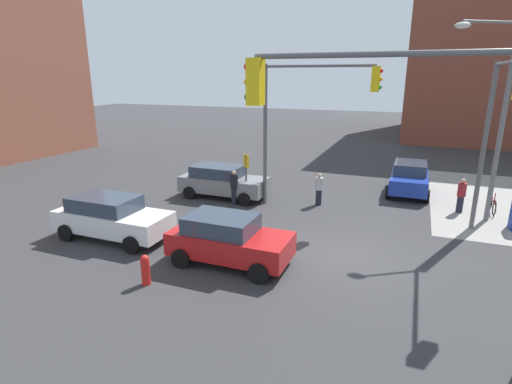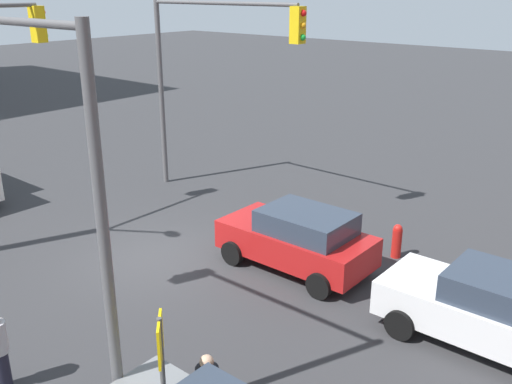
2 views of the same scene
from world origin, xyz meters
The scene contains 7 objects.
ground_plane centered at (0.00, 0.00, 0.00)m, with size 120.00×120.00×0.00m, color #333335.
traffic_signal_nw_corner centered at (-2.56, 4.50, 4.61)m, with size 5.13×0.36×6.50m.
traffic_signal_se_corner centered at (2.09, -4.50, 4.67)m, with size 6.23×0.36×6.50m.
warning_sign_two_way centered at (-5.40, 4.33, 1.64)m, with size 0.48×0.48×2.40m.
fire_hydrant centered at (-5.00, -4.20, 0.49)m, with size 0.26×0.26×0.94m.
sedan_red centered at (-3.35, -1.99, 0.84)m, with size 3.97×2.02×1.62m.
sedan_white centered at (-8.39, -1.70, 0.84)m, with size 4.42×2.02×1.62m.
Camera 2 is at (-10.96, 8.84, 6.85)m, focal length 40.00 mm.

